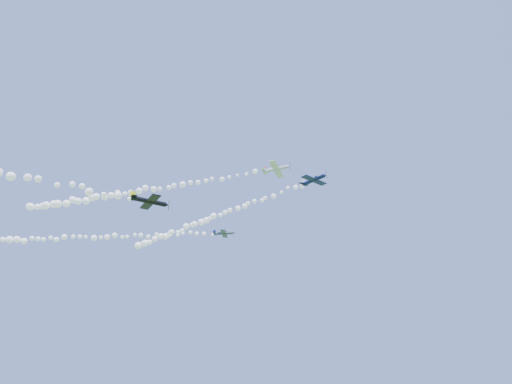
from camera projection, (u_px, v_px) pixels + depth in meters
The scene contains 7 objects.
plane_white at pixel (276, 169), 100.85m from camera, with size 7.21×7.61×1.92m.
smoke_trail_white at pixel (135, 192), 112.43m from camera, with size 71.47×18.35×3.03m, color white, non-canonical shape.
plane_navy at pixel (314, 180), 104.89m from camera, with size 8.00×8.47×2.14m.
smoke_trail_navy at pixel (205, 221), 131.92m from camera, with size 77.83×19.35×3.09m, color white, non-canonical shape.
plane_grey at pixel (224, 233), 128.14m from camera, with size 6.53×6.91×1.89m.
smoke_trail_grey at pixel (106, 237), 130.16m from camera, with size 60.25×33.56×3.09m, color white, non-canonical shape.
plane_black at pixel (150, 201), 76.98m from camera, with size 7.68×7.25×2.39m.
Camera 1 is at (50.69, -86.67, 5.65)m, focal length 30.00 mm.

